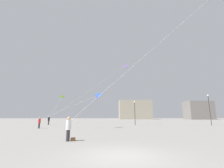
# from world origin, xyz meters

# --- Properties ---
(ground_plane) EXTENTS (300.00, 300.00, 0.00)m
(ground_plane) POSITION_xyz_m (0.00, 0.00, 0.00)
(ground_plane) COLOR gray
(person_in_white) EXTENTS (0.38, 0.38, 1.72)m
(person_in_white) POSITION_xyz_m (-3.49, 4.32, 0.94)
(person_in_white) COLOR #2D2D33
(person_in_white) RESTS_ON ground_plane
(person_in_black) EXTENTS (0.40, 0.40, 1.85)m
(person_in_black) POSITION_xyz_m (-13.34, 27.37, 1.01)
(person_in_black) COLOR #2D2D33
(person_in_black) RESTS_ON ground_plane
(person_in_red) EXTENTS (0.36, 0.36, 1.63)m
(person_in_red) POSITION_xyz_m (-10.83, 16.73, 0.89)
(person_in_red) COLOR #2D2D33
(person_in_red) RESTS_ON ground_plane
(kite_lime_delta) EXTENTS (1.15, 10.30, 6.32)m
(kite_lime_delta) POSITION_xyz_m (-13.71, 36.96, 7.11)
(kite_lime_delta) COLOR #8CD12D
(kite_violet_delta) EXTENTS (17.30, 1.17, 12.24)m
(kite_violet_delta) POSITION_xyz_m (2.56, 27.14, 12.68)
(kite_violet_delta) COLOR purple
(kite_cobalt_delta) EXTENTS (9.25, 1.13, 4.12)m
(kite_cobalt_delta) POSITION_xyz_m (-2.36, 17.00, 4.96)
(kite_cobalt_delta) COLOR blue
(building_left_hall) EXTENTS (20.43, 12.20, 11.89)m
(building_left_hall) POSITION_xyz_m (17.00, 94.78, 5.95)
(building_left_hall) COLOR #A39984
(building_left_hall) RESTS_ON ground_plane
(building_centre_hall) EXTENTS (15.08, 9.66, 10.57)m
(building_centre_hall) POSITION_xyz_m (53.00, 84.57, 5.29)
(building_centre_hall) COLOR gray
(building_centre_hall) RESTS_ON ground_plane
(lamppost_east) EXTENTS (0.36, 0.36, 4.88)m
(lamppost_east) POSITION_xyz_m (4.97, 24.99, 3.28)
(lamppost_east) COLOR #2D2D30
(lamppost_east) RESTS_ON ground_plane
(lamppost_west) EXTENTS (0.36, 0.36, 6.16)m
(lamppost_west) POSITION_xyz_m (20.01, 23.89, 4.01)
(lamppost_west) COLOR #2D2D30
(lamppost_west) RESTS_ON ground_plane
(handbag_beside_flyer) EXTENTS (0.35, 0.28, 0.24)m
(handbag_beside_flyer) POSITION_xyz_m (-3.14, 4.42, 0.12)
(handbag_beside_flyer) COLOR brown
(handbag_beside_flyer) RESTS_ON ground_plane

